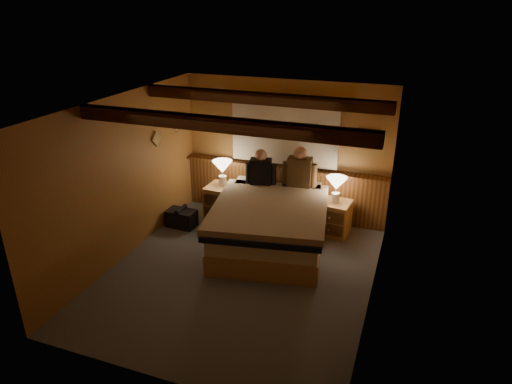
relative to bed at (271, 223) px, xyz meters
The scene contains 19 objects.
floor 0.99m from the bed, 99.29° to the right, with size 4.20×4.20×0.00m, color slate.
ceiling 2.21m from the bed, 99.29° to the right, with size 4.20×4.20×0.00m, color #D9AC51.
wall_back 1.46m from the bed, 97.03° to the left, with size 3.60×3.60×0.00m, color #AF703F.
wall_left 2.30m from the bed, 155.13° to the right, with size 4.20×4.20×0.00m, color #AF703F.
wall_right 2.05m from the bed, 28.66° to the right, with size 4.20×4.20×0.00m, color #AF703F.
wall_front 3.12m from the bed, 92.82° to the right, with size 3.60×3.60×0.00m, color #AF703F.
wainscot 1.15m from the bed, 97.43° to the left, with size 3.60×0.23×0.94m.
curtain_window 1.61m from the bed, 97.47° to the left, with size 2.18×0.09×1.11m.
ceiling_beams 2.07m from the bed, 101.10° to the right, with size 3.60×1.65×0.16m.
coat_rail 2.36m from the bed, 160.18° to the left, with size 0.05×0.55×0.24m.
framed_print 2.05m from the bed, 44.33° to the left, with size 0.30×0.04×0.25m.
bed is the anchor object (origin of this frame).
nightstand_left 1.26m from the bed, 149.91° to the left, with size 0.57×0.52×0.61m.
nightstand_right 1.12m from the bed, 41.39° to the left, with size 0.56×0.51×0.56m.
lamp_left 1.40m from the bed, 148.50° to the left, with size 0.34×0.34×0.45m.
lamp_right 1.22m from the bed, 40.50° to the left, with size 0.33×0.33×0.43m.
person_left 0.99m from the bed, 121.06° to the left, with size 0.51×0.27×0.63m.
person_right 1.05m from the bed, 74.87° to the left, with size 0.57×0.26×0.70m.
duffel_bag 1.65m from the bed, behind, with size 0.50×0.31×0.35m.
Camera 1 is at (2.11, -5.10, 3.59)m, focal length 32.00 mm.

